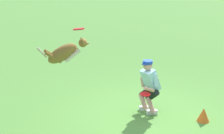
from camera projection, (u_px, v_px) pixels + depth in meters
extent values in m
plane|color=#57923C|center=(149.00, 118.00, 8.01)|extent=(60.00, 60.00, 0.00)
cube|color=silver|center=(144.00, 108.00, 8.43)|extent=(0.26, 0.10, 0.10)
cylinder|color=tan|center=(143.00, 101.00, 8.34)|extent=(0.23, 0.33, 0.37)
cylinder|color=black|center=(146.00, 92.00, 8.29)|extent=(0.31, 0.43, 0.37)
cube|color=silver|center=(152.00, 112.00, 8.20)|extent=(0.26, 0.10, 0.10)
cylinder|color=tan|center=(151.00, 105.00, 8.12)|extent=(0.23, 0.33, 0.37)
cylinder|color=black|center=(152.00, 95.00, 8.10)|extent=(0.31, 0.43, 0.37)
cube|color=#A8DAEC|center=(150.00, 80.00, 8.10)|extent=(0.51, 0.48, 0.58)
cylinder|color=#A8DAEC|center=(145.00, 75.00, 8.23)|extent=(0.14, 0.16, 0.29)
cylinder|color=#A8DAEC|center=(156.00, 80.00, 7.92)|extent=(0.14, 0.16, 0.29)
cylinder|color=tan|center=(149.00, 89.00, 7.85)|extent=(0.29, 0.19, 0.19)
cylinder|color=tan|center=(142.00, 82.00, 8.28)|extent=(0.13, 0.16, 0.27)
sphere|color=tan|center=(148.00, 66.00, 7.94)|extent=(0.21, 0.21, 0.21)
cylinder|color=blue|center=(148.00, 62.00, 7.91)|extent=(0.22, 0.22, 0.07)
cylinder|color=blue|center=(144.00, 64.00, 7.87)|extent=(0.12, 0.12, 0.02)
ellipsoid|color=olive|center=(62.00, 53.00, 6.74)|extent=(0.71, 0.37, 0.53)
ellipsoid|color=beige|center=(71.00, 54.00, 6.80)|extent=(0.14, 0.19, 0.17)
sphere|color=olive|center=(83.00, 43.00, 6.80)|extent=(0.17, 0.17, 0.17)
cone|color=olive|center=(87.00, 44.00, 6.83)|extent=(0.10, 0.10, 0.09)
cone|color=olive|center=(82.00, 40.00, 6.72)|extent=(0.06, 0.06, 0.07)
cone|color=olive|center=(81.00, 39.00, 6.82)|extent=(0.06, 0.06, 0.07)
cylinder|color=beige|center=(73.00, 56.00, 6.73)|extent=(0.34, 0.12, 0.26)
cylinder|color=beige|center=(71.00, 54.00, 6.88)|extent=(0.34, 0.12, 0.26)
cylinder|color=olive|center=(53.00, 57.00, 6.63)|extent=(0.34, 0.12, 0.26)
cylinder|color=olive|center=(52.00, 55.00, 6.78)|extent=(0.34, 0.12, 0.26)
cylinder|color=beige|center=(42.00, 52.00, 6.62)|extent=(0.20, 0.07, 0.23)
cylinder|color=red|center=(79.00, 29.00, 6.70)|extent=(0.25, 0.25, 0.06)
cylinder|color=red|center=(145.00, 94.00, 7.80)|extent=(0.26, 0.26, 0.04)
cone|color=orange|center=(203.00, 115.00, 7.82)|extent=(0.29, 0.29, 0.32)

